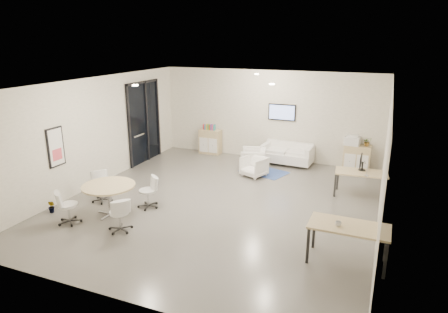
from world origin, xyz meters
TOP-DOWN VIEW (x-y plane):
  - room_shell at (0.00, 0.00)m, footprint 9.60×10.60m
  - glass_door at (-3.95, 2.51)m, footprint 0.09×1.90m
  - artwork at (-3.97, -1.60)m, footprint 0.05×0.54m
  - wall_tv at (0.50, 4.46)m, footprint 0.98×0.06m
  - ceiling_spots at (-0.20, 0.83)m, footprint 3.14×4.14m
  - sideboard_left at (-2.20, 4.26)m, footprint 0.82×0.42m
  - sideboard_right at (3.16, 4.27)m, footprint 0.86×0.42m
  - books at (-2.24, 4.27)m, footprint 0.47×0.14m
  - printer at (2.97, 4.27)m, footprint 0.52×0.45m
  - loveseat at (0.87, 4.07)m, footprint 1.75×0.95m
  - blue_rug at (0.36, 2.91)m, footprint 1.67×1.36m
  - armchair_left at (-0.05, 3.01)m, footprint 0.91×0.94m
  - armchair_right at (0.17, 2.39)m, footprint 0.88×0.85m
  - desk_rear at (3.46, 1.91)m, footprint 1.44×0.81m
  - desk_front at (3.48, -1.79)m, footprint 1.54×0.79m
  - monitor at (3.41, 2.06)m, footprint 0.20×0.50m
  - round_table at (-2.25, -1.75)m, footprint 1.31×1.31m
  - meeting_chairs at (-2.25, -1.75)m, footprint 2.33×2.33m
  - plant_cabinet at (3.44, 4.29)m, footprint 0.36×0.37m
  - plant_floor at (-3.70, -2.24)m, footprint 0.24×0.37m
  - cup at (3.29, -1.89)m, footprint 0.14×0.13m

SIDE VIEW (x-z plane):
  - blue_rug at x=0.36m, z-range 0.00..0.01m
  - plant_floor at x=-3.70m, z-range 0.00..0.15m
  - loveseat at x=0.87m, z-range 0.03..0.66m
  - armchair_right at x=0.17m, z-range 0.00..0.71m
  - armchair_left at x=-0.05m, z-range 0.00..0.81m
  - meeting_chairs at x=-2.25m, z-range 0.00..0.82m
  - sideboard_right at x=3.16m, z-range 0.00..0.86m
  - sideboard_left at x=-2.20m, z-range 0.00..0.92m
  - desk_rear at x=3.46m, z-range 0.29..1.01m
  - round_table at x=-2.25m, z-range 0.32..1.11m
  - desk_front at x=3.48m, z-range 0.32..1.11m
  - cup at x=3.29m, z-range 0.80..0.91m
  - monitor at x=3.41m, z-range 0.74..1.18m
  - plant_cabinet at x=3.44m, z-range 0.86..1.09m
  - printer at x=2.97m, z-range 0.85..1.18m
  - books at x=-2.24m, z-range 0.92..1.14m
  - glass_door at x=-3.95m, z-range 0.08..2.93m
  - artwork at x=-3.97m, z-range 1.03..2.07m
  - room_shell at x=0.00m, z-range -0.80..4.00m
  - wall_tv at x=0.50m, z-range 1.46..2.04m
  - ceiling_spots at x=-0.20m, z-range 3.17..3.20m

